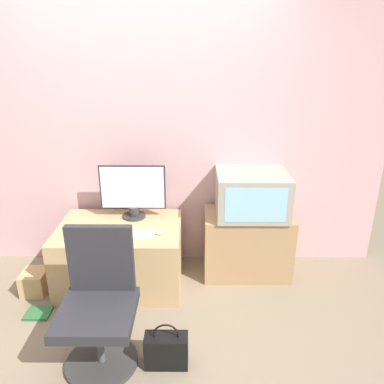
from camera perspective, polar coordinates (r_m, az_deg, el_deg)
ground_plane at (r=2.87m, az=-9.46°, el=-23.17°), size 12.00×12.00×0.00m
wall_back at (r=3.44m, az=-7.20°, el=9.39°), size 4.40×0.05×2.60m
desk at (r=3.42m, az=-10.74°, el=-9.37°), size 1.06×0.74×0.55m
side_stand at (r=3.53m, az=8.36°, el=-7.76°), size 0.79×0.46×0.60m
main_monitor at (r=3.35m, az=-9.00°, el=0.06°), size 0.58×0.21×0.49m
keyboard at (r=3.12m, az=-9.28°, el=-6.42°), size 0.35×0.13×0.01m
mouse at (r=3.11m, az=-4.99°, el=-6.23°), size 0.07×0.04×0.03m
crt_tv at (r=3.35m, az=9.02°, el=-0.16°), size 0.62×0.55×0.38m
office_chair at (r=2.62m, az=-13.98°, el=-16.71°), size 0.49×0.49×0.93m
cardboard_box_lower at (r=3.59m, az=-22.80°, el=-12.53°), size 0.20×0.23×0.20m
handbag at (r=2.70m, az=-3.93°, el=-22.88°), size 0.29×0.13×0.33m
book at (r=3.37m, az=-22.35°, el=-16.74°), size 0.19×0.16×0.02m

